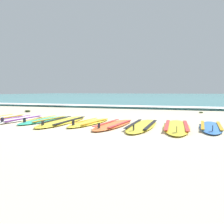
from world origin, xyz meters
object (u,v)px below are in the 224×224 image
surfboard_4 (90,123)px  surfboard_8 (211,127)px  surfboard_7 (176,127)px  surfboard_3 (63,121)px  surfboard_2 (45,120)px  surfboard_5 (114,125)px  surfboard_1 (19,119)px  surfboard_0 (0,119)px  surfboard_6 (142,125)px

surfboard_4 → surfboard_8: (2.95, 0.15, -0.00)m
surfboard_7 → surfboard_4: bearing=179.1°
surfboard_3 → surfboard_7: (2.98, -0.05, 0.00)m
surfboard_4 → surfboard_2: bearing=174.7°
surfboard_5 → surfboard_8: bearing=8.0°
surfboard_4 → surfboard_8: size_ratio=0.96×
surfboard_1 → surfboard_3: 1.45m
surfboard_0 → surfboard_5: bearing=-2.7°
surfboard_7 → surfboard_5: bearing=-175.3°
surfboard_1 → surfboard_2: (0.81, 0.10, -0.00)m
surfboard_4 → surfboard_3: bearing=178.7°
surfboard_2 → surfboard_3: size_ratio=0.84×
surfboard_8 → surfboard_0: bearing=-178.6°
surfboard_6 → surfboard_7: bearing=4.7°
surfboard_1 → surfboard_3: same height
surfboard_2 → surfboard_5: size_ratio=0.99×
surfboard_5 → surfboard_7: bearing=4.7°
surfboard_2 → surfboard_5: bearing=-7.8°
surfboard_1 → surfboard_6: bearing=-2.2°
surfboard_2 → surfboard_8: (4.39, 0.02, 0.00)m
surfboard_7 → surfboard_8: bearing=14.0°
surfboard_6 → surfboard_5: bearing=-175.2°
surfboard_0 → surfboard_4: 2.91m
surfboard_2 → surfboard_8: bearing=0.3°
surfboard_1 → surfboard_5: (2.95, -0.20, -0.00)m
surfboard_7 → surfboard_0: bearing=179.5°
surfboard_3 → surfboard_4: 0.79m
surfboard_3 → surfboard_7: bearing=-1.0°
surfboard_0 → surfboard_6: (4.30, -0.11, -0.00)m
surfboard_1 → surfboard_0: bearing=-177.8°
surfboard_4 → surfboard_1: bearing=179.1°
surfboard_1 → surfboard_8: (5.19, 0.12, -0.00)m
surfboard_6 → surfboard_8: (1.55, 0.26, 0.00)m
surfboard_1 → surfboard_7: 4.43m
surfboard_0 → surfboard_6: bearing=-1.5°
surfboard_4 → surfboard_8: bearing=3.0°
surfboard_2 → surfboard_5: 2.16m
surfboard_2 → surfboard_6: size_ratio=0.91×
surfboard_6 → surfboard_8: size_ratio=1.14×
surfboard_6 → surfboard_7: 0.79m
surfboard_6 → surfboard_8: same height
surfboard_3 → surfboard_4: same height
surfboard_5 → surfboard_7: 1.49m
surfboard_5 → surfboard_8: 2.27m
surfboard_3 → surfboard_8: same height
surfboard_4 → surfboard_5: size_ratio=0.92×
surfboard_0 → surfboard_6: same height
surfboard_5 → surfboard_6: bearing=4.8°
surfboard_5 → surfboard_6: (0.69, 0.06, -0.00)m
surfboard_2 → surfboard_3: bearing=-10.2°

